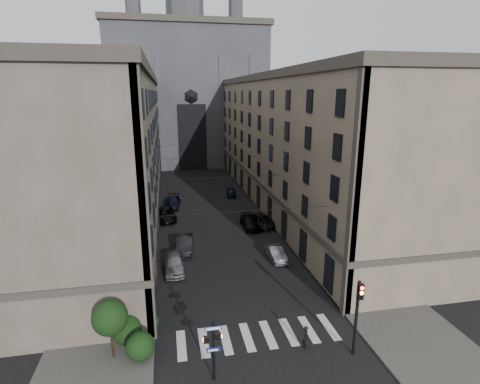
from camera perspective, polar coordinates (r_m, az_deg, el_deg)
sidewalk_left at (r=55.51m, az=-15.78°, el=-2.70°), size 7.00×80.00×0.15m
sidewalk_right at (r=57.58m, az=5.51°, el=-1.56°), size 7.00×80.00×0.15m
zebra_crossing at (r=27.84m, az=2.72°, el=-21.01°), size 11.00×3.20×0.01m
building_left at (r=53.89m, az=-19.61°, el=6.61°), size 13.60×60.60×18.85m
building_right at (r=56.60m, az=8.62°, el=7.66°), size 13.60×60.60×18.85m
gothic_tower at (r=91.99m, az=-8.00°, el=15.69°), size 35.00×23.00×58.00m
pedestrian_signal_left at (r=23.18m, az=-4.11°, el=-22.32°), size 1.02×0.38×4.00m
traffic_light_right at (r=25.44m, az=17.49°, el=-16.69°), size 0.34×0.50×5.20m
shrub_cluster at (r=26.43m, az=-17.06°, el=-19.17°), size 3.90×4.40×3.90m
tram_wires at (r=53.55m, az=-5.06°, el=5.09°), size 14.00×60.00×0.43m
car_left_near at (r=36.31m, az=-9.99°, el=-10.63°), size 1.98×4.79×1.62m
car_left_midnear at (r=40.31m, az=-8.44°, el=-7.92°), size 2.12×4.99×1.60m
car_left_midfar at (r=50.36m, az=-11.36°, el=-3.36°), size 3.12×5.91×1.58m
car_left_far at (r=55.68m, az=-10.27°, el=-1.58°), size 2.73×5.40×1.50m
car_right_near at (r=38.33m, az=5.48°, el=-9.30°), size 1.48×4.01×1.31m
car_right_midnear at (r=47.47m, az=3.42°, el=-4.35°), size 2.94×5.25×1.39m
car_right_midfar at (r=46.75m, az=1.55°, el=-4.63°), size 2.07×4.85×1.39m
car_right_far at (r=60.89m, az=-1.36°, el=-0.03°), size 1.96×3.91×1.28m
pedestrian at (r=26.59m, az=10.00°, el=-20.99°), size 0.46×0.65×1.67m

